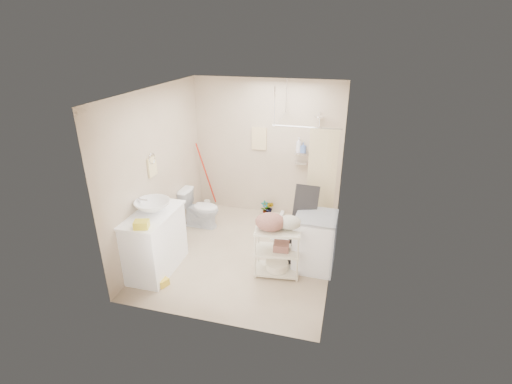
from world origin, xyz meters
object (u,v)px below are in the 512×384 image
Objects in this scene: vanity at (154,242)px; laundry_rack at (277,247)px; toilet at (200,208)px; washing_machine at (315,241)px.

vanity reaches higher than laundry_rack.
washing_machine is at bearing -108.54° from toilet.
washing_machine is 0.60m from laundry_rack.
vanity reaches higher than toilet.
toilet is 2.31m from washing_machine.
vanity is 1.20× the size of laundry_rack.
washing_machine is (2.30, 0.68, -0.04)m from vanity.
vanity is at bearing 176.14° from toilet.
laundry_rack reaches higher than toilet.
washing_machine is 0.97× the size of laundry_rack.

